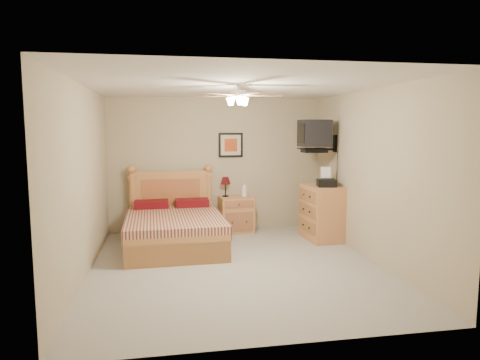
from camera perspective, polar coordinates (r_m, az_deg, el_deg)
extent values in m
plane|color=gray|center=(6.15, -0.53, -11.42)|extent=(4.50, 4.50, 0.00)
cube|color=white|center=(5.86, -0.56, 12.45)|extent=(4.00, 4.50, 0.04)
cube|color=tan|center=(8.09, -3.15, 2.05)|extent=(4.00, 0.04, 2.50)
cube|color=tan|center=(3.70, 5.17, -3.76)|extent=(4.00, 0.04, 2.50)
cube|color=tan|center=(5.89, -20.11, -0.17)|extent=(0.04, 4.50, 2.50)
cube|color=tan|center=(6.51, 17.11, 0.57)|extent=(0.04, 4.50, 2.50)
cube|color=#B57B47|center=(8.03, -0.52, -4.60)|extent=(0.65, 0.51, 0.66)
imported|color=white|center=(7.99, 0.59, -1.27)|extent=(0.12, 0.12, 0.27)
cube|color=black|center=(8.09, -1.25, 4.68)|extent=(0.46, 0.04, 0.46)
cube|color=#C0804E|center=(7.60, 10.95, -4.27)|extent=(0.61, 0.84, 0.95)
imported|color=#AAA189|center=(7.79, 10.43, -0.36)|extent=(0.26, 0.30, 0.02)
imported|color=gray|center=(7.79, 10.43, -0.20)|extent=(0.26, 0.31, 0.02)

